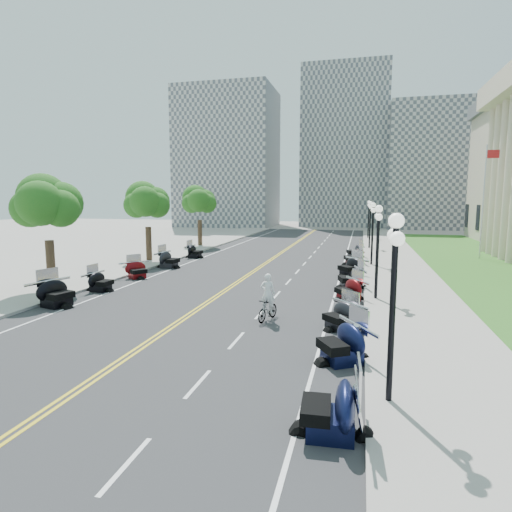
% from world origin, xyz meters
% --- Properties ---
extents(ground, '(160.00, 160.00, 0.00)m').
position_xyz_m(ground, '(0.00, 0.00, 0.00)').
color(ground, gray).
extents(road, '(16.00, 90.00, 0.01)m').
position_xyz_m(road, '(0.00, 10.00, 0.00)').
color(road, '#333335').
rests_on(road, ground).
extents(centerline_yellow_a, '(0.12, 90.00, 0.00)m').
position_xyz_m(centerline_yellow_a, '(-0.12, 10.00, 0.01)').
color(centerline_yellow_a, yellow).
rests_on(centerline_yellow_a, road).
extents(centerline_yellow_b, '(0.12, 90.00, 0.00)m').
position_xyz_m(centerline_yellow_b, '(0.12, 10.00, 0.01)').
color(centerline_yellow_b, yellow).
rests_on(centerline_yellow_b, road).
extents(edge_line_north, '(0.12, 90.00, 0.00)m').
position_xyz_m(edge_line_north, '(6.40, 10.00, 0.01)').
color(edge_line_north, white).
rests_on(edge_line_north, road).
extents(edge_line_south, '(0.12, 90.00, 0.00)m').
position_xyz_m(edge_line_south, '(-6.40, 10.00, 0.01)').
color(edge_line_south, white).
rests_on(edge_line_south, road).
extents(lane_dash_3, '(0.12, 2.00, 0.00)m').
position_xyz_m(lane_dash_3, '(3.20, -12.00, 0.01)').
color(lane_dash_3, white).
rests_on(lane_dash_3, road).
extents(lane_dash_4, '(0.12, 2.00, 0.00)m').
position_xyz_m(lane_dash_4, '(3.20, -8.00, 0.01)').
color(lane_dash_4, white).
rests_on(lane_dash_4, road).
extents(lane_dash_5, '(0.12, 2.00, 0.00)m').
position_xyz_m(lane_dash_5, '(3.20, -4.00, 0.01)').
color(lane_dash_5, white).
rests_on(lane_dash_5, road).
extents(lane_dash_6, '(0.12, 2.00, 0.00)m').
position_xyz_m(lane_dash_6, '(3.20, 0.00, 0.01)').
color(lane_dash_6, white).
rests_on(lane_dash_6, road).
extents(lane_dash_7, '(0.12, 2.00, 0.00)m').
position_xyz_m(lane_dash_7, '(3.20, 4.00, 0.01)').
color(lane_dash_7, white).
rests_on(lane_dash_7, road).
extents(lane_dash_8, '(0.12, 2.00, 0.00)m').
position_xyz_m(lane_dash_8, '(3.20, 8.00, 0.01)').
color(lane_dash_8, white).
rests_on(lane_dash_8, road).
extents(lane_dash_9, '(0.12, 2.00, 0.00)m').
position_xyz_m(lane_dash_9, '(3.20, 12.00, 0.01)').
color(lane_dash_9, white).
rests_on(lane_dash_9, road).
extents(lane_dash_10, '(0.12, 2.00, 0.00)m').
position_xyz_m(lane_dash_10, '(3.20, 16.00, 0.01)').
color(lane_dash_10, white).
rests_on(lane_dash_10, road).
extents(lane_dash_11, '(0.12, 2.00, 0.00)m').
position_xyz_m(lane_dash_11, '(3.20, 20.00, 0.01)').
color(lane_dash_11, white).
rests_on(lane_dash_11, road).
extents(lane_dash_12, '(0.12, 2.00, 0.00)m').
position_xyz_m(lane_dash_12, '(3.20, 24.00, 0.01)').
color(lane_dash_12, white).
rests_on(lane_dash_12, road).
extents(lane_dash_13, '(0.12, 2.00, 0.00)m').
position_xyz_m(lane_dash_13, '(3.20, 28.00, 0.01)').
color(lane_dash_13, white).
rests_on(lane_dash_13, road).
extents(lane_dash_14, '(0.12, 2.00, 0.00)m').
position_xyz_m(lane_dash_14, '(3.20, 32.00, 0.01)').
color(lane_dash_14, white).
rests_on(lane_dash_14, road).
extents(lane_dash_15, '(0.12, 2.00, 0.00)m').
position_xyz_m(lane_dash_15, '(3.20, 36.00, 0.01)').
color(lane_dash_15, white).
rests_on(lane_dash_15, road).
extents(lane_dash_16, '(0.12, 2.00, 0.00)m').
position_xyz_m(lane_dash_16, '(3.20, 40.00, 0.01)').
color(lane_dash_16, white).
rests_on(lane_dash_16, road).
extents(lane_dash_17, '(0.12, 2.00, 0.00)m').
position_xyz_m(lane_dash_17, '(3.20, 44.00, 0.01)').
color(lane_dash_17, white).
rests_on(lane_dash_17, road).
extents(lane_dash_18, '(0.12, 2.00, 0.00)m').
position_xyz_m(lane_dash_18, '(3.20, 48.00, 0.01)').
color(lane_dash_18, white).
rests_on(lane_dash_18, road).
extents(lane_dash_19, '(0.12, 2.00, 0.00)m').
position_xyz_m(lane_dash_19, '(3.20, 52.00, 0.01)').
color(lane_dash_19, white).
rests_on(lane_dash_19, road).
extents(sidewalk_north, '(5.00, 90.00, 0.15)m').
position_xyz_m(sidewalk_north, '(10.50, 10.00, 0.07)').
color(sidewalk_north, '#9E9991').
rests_on(sidewalk_north, ground).
extents(sidewalk_south, '(5.00, 90.00, 0.15)m').
position_xyz_m(sidewalk_south, '(-10.50, 10.00, 0.07)').
color(sidewalk_south, '#9E9991').
rests_on(sidewalk_south, ground).
extents(lawn, '(9.00, 60.00, 0.10)m').
position_xyz_m(lawn, '(17.50, 18.00, 0.05)').
color(lawn, '#356023').
rests_on(lawn, ground).
extents(distant_block_a, '(18.00, 14.00, 26.00)m').
position_xyz_m(distant_block_a, '(-18.00, 62.00, 13.00)').
color(distant_block_a, gray).
rests_on(distant_block_a, ground).
extents(distant_block_b, '(16.00, 12.00, 30.00)m').
position_xyz_m(distant_block_b, '(4.00, 68.00, 15.00)').
color(distant_block_b, gray).
rests_on(distant_block_b, ground).
extents(distant_block_c, '(20.00, 14.00, 22.00)m').
position_xyz_m(distant_block_c, '(22.00, 65.00, 11.00)').
color(distant_block_c, gray).
rests_on(distant_block_c, ground).
extents(street_lamp_1, '(0.50, 1.20, 4.90)m').
position_xyz_m(street_lamp_1, '(8.60, -8.00, 2.60)').
color(street_lamp_1, black).
rests_on(street_lamp_1, sidewalk_north).
extents(street_lamp_2, '(0.50, 1.20, 4.90)m').
position_xyz_m(street_lamp_2, '(8.60, 4.00, 2.60)').
color(street_lamp_2, black).
rests_on(street_lamp_2, sidewalk_north).
extents(street_lamp_3, '(0.50, 1.20, 4.90)m').
position_xyz_m(street_lamp_3, '(8.60, 16.00, 2.60)').
color(street_lamp_3, black).
rests_on(street_lamp_3, sidewalk_north).
extents(street_lamp_4, '(0.50, 1.20, 4.90)m').
position_xyz_m(street_lamp_4, '(8.60, 28.00, 2.60)').
color(street_lamp_4, black).
rests_on(street_lamp_4, sidewalk_north).
extents(street_lamp_5, '(0.50, 1.20, 4.90)m').
position_xyz_m(street_lamp_5, '(8.60, 40.00, 2.60)').
color(street_lamp_5, black).
rests_on(street_lamp_5, sidewalk_north).
extents(flagpole, '(1.10, 0.20, 10.00)m').
position_xyz_m(flagpole, '(18.00, 22.00, 5.00)').
color(flagpole, silver).
rests_on(flagpole, ground).
extents(tree_2, '(4.80, 4.80, 9.20)m').
position_xyz_m(tree_2, '(-10.00, 2.00, 4.75)').
color(tree_2, '#235619').
rests_on(tree_2, sidewalk_south).
extents(tree_3, '(4.80, 4.80, 9.20)m').
position_xyz_m(tree_3, '(-10.00, 14.00, 4.75)').
color(tree_3, '#235619').
rests_on(tree_3, sidewalk_south).
extents(tree_4, '(4.80, 4.80, 9.20)m').
position_xyz_m(tree_4, '(-10.00, 26.00, 4.75)').
color(tree_4, '#235619').
rests_on(tree_4, sidewalk_south).
extents(motorcycle_n_3, '(2.24, 2.24, 1.49)m').
position_xyz_m(motorcycle_n_3, '(7.20, -9.83, 0.75)').
color(motorcycle_n_3, black).
rests_on(motorcycle_n_3, road).
extents(motorcycle_n_4, '(2.95, 2.95, 1.50)m').
position_xyz_m(motorcycle_n_4, '(7.24, -5.27, 0.75)').
color(motorcycle_n_4, black).
rests_on(motorcycle_n_4, road).
extents(motorcycle_n_5, '(2.62, 2.62, 1.30)m').
position_xyz_m(motorcycle_n_5, '(7.02, -1.58, 0.65)').
color(motorcycle_n_5, black).
rests_on(motorcycle_n_5, road).
extents(motorcycle_n_6, '(2.61, 2.61, 1.32)m').
position_xyz_m(motorcycle_n_6, '(7.19, 3.72, 0.66)').
color(motorcycle_n_6, '#590A0C').
rests_on(motorcycle_n_6, road).
extents(motorcycle_n_7, '(2.64, 2.64, 1.47)m').
position_xyz_m(motorcycle_n_7, '(7.23, 6.80, 0.74)').
color(motorcycle_n_7, black).
rests_on(motorcycle_n_7, road).
extents(motorcycle_n_8, '(2.99, 2.99, 1.48)m').
position_xyz_m(motorcycle_n_8, '(7.07, 11.00, 0.74)').
color(motorcycle_n_8, black).
rests_on(motorcycle_n_8, road).
extents(motorcycle_n_9, '(2.60, 2.60, 1.49)m').
position_xyz_m(motorcycle_n_9, '(7.19, 16.17, 0.75)').
color(motorcycle_n_9, '#590A0C').
rests_on(motorcycle_n_9, road).
extents(motorcycle_n_10, '(2.50, 2.50, 1.42)m').
position_xyz_m(motorcycle_n_10, '(7.21, 20.54, 0.71)').
color(motorcycle_n_10, black).
rests_on(motorcycle_n_10, road).
extents(motorcycle_s_5, '(2.71, 2.71, 1.55)m').
position_xyz_m(motorcycle_s_5, '(-7.12, -1.19, 0.77)').
color(motorcycle_s_5, black).
rests_on(motorcycle_s_5, road).
extents(motorcycle_s_6, '(1.93, 1.93, 1.29)m').
position_xyz_m(motorcycle_s_6, '(-7.08, 2.53, 0.64)').
color(motorcycle_s_6, black).
rests_on(motorcycle_s_6, road).
extents(motorcycle_s_7, '(2.61, 2.61, 1.30)m').
position_xyz_m(motorcycle_s_7, '(-7.06, 6.73, 0.65)').
color(motorcycle_s_7, '#590A0C').
rests_on(motorcycle_s_7, road).
extents(motorcycle_s_8, '(2.31, 2.31, 1.48)m').
position_xyz_m(motorcycle_s_8, '(-6.85, 11.28, 0.74)').
color(motorcycle_s_8, black).
rests_on(motorcycle_s_8, road).
extents(motorcycle_s_9, '(2.06, 2.06, 1.32)m').
position_xyz_m(motorcycle_s_9, '(-7.04, 17.12, 0.66)').
color(motorcycle_s_9, black).
rests_on(motorcycle_s_9, road).
extents(bicycle, '(0.94, 1.76, 1.02)m').
position_xyz_m(bicycle, '(3.79, -1.07, 0.51)').
color(bicycle, '#A51414').
rests_on(bicycle, road).
extents(cyclist_rider, '(0.66, 0.43, 1.81)m').
position_xyz_m(cyclist_rider, '(3.79, -1.07, 1.92)').
color(cyclist_rider, silver).
rests_on(cyclist_rider, bicycle).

